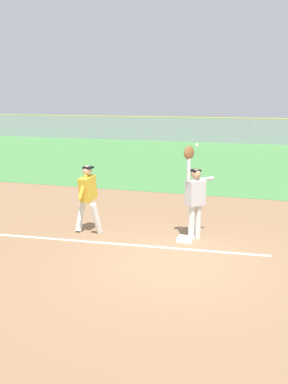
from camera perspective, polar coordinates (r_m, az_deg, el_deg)
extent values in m
plane|color=#936D4C|center=(8.94, 3.87, -9.53)|extent=(75.70, 75.70, 0.00)
cube|color=#4C8C47|center=(23.60, 12.58, 4.13)|extent=(52.35, 17.70, 0.01)
cube|color=white|center=(11.01, -16.39, -5.69)|extent=(11.97, 1.02, 0.01)
cube|color=white|center=(10.29, 5.58, -6.31)|extent=(0.39, 0.39, 0.08)
cylinder|color=silver|center=(10.38, 7.24, -3.94)|extent=(0.21, 0.21, 0.85)
cylinder|color=silver|center=(10.26, 6.37, -4.12)|extent=(0.21, 0.21, 0.85)
cube|color=#B7B7B7|center=(10.14, 6.92, -0.10)|extent=(0.48, 0.50, 0.60)
sphere|color=tan|center=(10.05, 6.99, 2.43)|extent=(0.32, 0.32, 0.23)
cube|color=black|center=(10.06, 6.89, 2.88)|extent=(0.30, 0.30, 0.05)
cylinder|color=#B7B7B7|center=(9.89, 6.01, 3.20)|extent=(0.13, 0.13, 0.62)
cylinder|color=#B7B7B7|center=(10.21, 7.92, 1.69)|extent=(0.47, 0.53, 0.09)
ellipsoid|color=brown|center=(9.83, 6.06, 5.27)|extent=(0.29, 0.30, 0.32)
cylinder|color=white|center=(10.60, -6.39, -3.58)|extent=(0.20, 0.45, 0.85)
cylinder|color=white|center=(11.01, -8.48, -3.01)|extent=(0.20, 0.45, 0.85)
cube|color=gold|center=(10.63, -7.57, 0.47)|extent=(0.32, 0.55, 0.66)
sphere|color=#DBAD84|center=(10.54, -7.64, 2.89)|extent=(0.26, 0.26, 0.23)
cube|color=black|center=(10.51, -7.51, 3.28)|extent=(0.24, 0.23, 0.05)
cylinder|color=gold|center=(10.79, -6.97, 1.13)|extent=(0.14, 0.41, 0.58)
cylinder|color=gold|center=(10.43, -8.22, 0.69)|extent=(0.14, 0.41, 0.58)
sphere|color=white|center=(9.75, 7.10, 6.27)|extent=(0.07, 0.07, 0.07)
cube|color=#93999E|center=(32.29, 14.05, 7.90)|extent=(52.35, 0.06, 1.83)
cylinder|color=yellow|center=(32.23, 14.14, 9.58)|extent=(52.35, 0.06, 0.06)
cylinder|color=gray|center=(35.54, -7.73, 8.56)|extent=(0.08, 0.08, 1.83)
cylinder|color=gray|center=(32.29, 14.05, 7.90)|extent=(0.08, 0.08, 1.83)
cube|color=#B7B7BC|center=(38.12, -2.59, 8.41)|extent=(4.45, 2.01, 0.55)
cube|color=#2D333D|center=(38.08, -2.60, 9.13)|extent=(2.24, 1.80, 0.40)
cylinder|color=black|center=(38.53, -0.04, 8.06)|extent=(0.61, 0.23, 0.60)
cylinder|color=black|center=(36.74, -1.00, 7.84)|extent=(0.61, 0.23, 0.60)
cylinder|color=black|center=(39.56, -4.06, 8.15)|extent=(0.61, 0.23, 0.60)
cylinder|color=black|center=(37.82, -5.18, 7.93)|extent=(0.61, 0.23, 0.60)
cube|color=#23389E|center=(36.84, 5.23, 8.23)|extent=(4.46, 2.05, 0.55)
cube|color=#2D333D|center=(36.81, 5.25, 8.97)|extent=(2.26, 1.82, 0.40)
cylinder|color=black|center=(37.46, 7.75, 7.82)|extent=(0.61, 0.24, 0.60)
cylinder|color=black|center=(35.61, 7.13, 7.59)|extent=(0.61, 0.24, 0.60)
cylinder|color=black|center=(38.15, 3.45, 7.99)|extent=(0.61, 0.24, 0.60)
cylinder|color=black|center=(36.33, 2.62, 7.77)|extent=(0.61, 0.24, 0.60)
cube|color=white|center=(35.57, 14.61, 7.72)|extent=(4.46, 2.06, 0.55)
cube|color=#2D333D|center=(35.54, 14.65, 8.49)|extent=(2.26, 1.83, 0.40)
cylinder|color=black|center=(36.45, 17.01, 7.26)|extent=(0.61, 0.24, 0.60)
cylinder|color=black|center=(34.56, 16.86, 7.00)|extent=(0.61, 0.24, 0.60)
cylinder|color=black|center=(36.68, 12.45, 7.54)|extent=(0.61, 0.24, 0.60)
cylinder|color=black|center=(34.81, 12.05, 7.30)|extent=(0.61, 0.24, 0.60)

